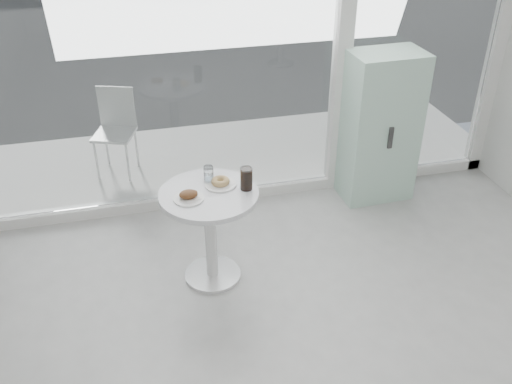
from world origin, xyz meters
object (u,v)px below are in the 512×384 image
object	(u,v)px
plate_donut	(220,183)
main_table	(210,218)
mint_cabinet	(380,127)
water_tumbler_b	(208,174)
patio_chair	(115,126)
plate_fritter	(189,196)
water_tumbler_a	(209,176)
cola_glass	(246,179)

from	to	relation	value
plate_donut	main_table	bearing A→B (deg)	-141.27
mint_cabinet	plate_donut	size ratio (longest dim) A/B	6.00
water_tumbler_b	mint_cabinet	bearing A→B (deg)	21.92
main_table	patio_chair	distance (m)	1.94
main_table	plate_donut	size ratio (longest dim) A/B	3.31
plate_fritter	water_tumbler_b	xyz separation A→B (m)	(0.18, 0.23, 0.02)
water_tumbler_a	cola_glass	size ratio (longest dim) A/B	0.67
plate_fritter	plate_donut	size ratio (longest dim) A/B	0.94
water_tumbler_a	cola_glass	distance (m)	0.29
mint_cabinet	water_tumbler_a	world-z (taller)	mint_cabinet
mint_cabinet	cola_glass	world-z (taller)	mint_cabinet
cola_glass	water_tumbler_a	bearing A→B (deg)	146.65
main_table	cola_glass	world-z (taller)	cola_glass
main_table	mint_cabinet	xyz separation A→B (m)	(1.72, 0.86, 0.15)
patio_chair	water_tumbler_a	xyz separation A→B (m)	(0.65, -1.69, 0.29)
mint_cabinet	patio_chair	distance (m)	2.54
main_table	plate_fritter	size ratio (longest dim) A/B	3.53
cola_glass	water_tumbler_b	bearing A→B (deg)	141.52
water_tumbler_a	water_tumbler_b	size ratio (longest dim) A/B	1.01
plate_donut	cola_glass	bearing A→B (deg)	-29.28
patio_chair	cola_glass	xyz separation A→B (m)	(0.89, -1.85, 0.32)
plate_fritter	plate_donut	distance (m)	0.28
mint_cabinet	water_tumbler_a	bearing A→B (deg)	-159.35
main_table	patio_chair	world-z (taller)	patio_chair
plate_fritter	water_tumbler_a	distance (m)	0.27
water_tumbler_a	patio_chair	bearing A→B (deg)	110.97
plate_fritter	water_tumbler_a	bearing A→B (deg)	48.41
main_table	plate_fritter	bearing A→B (deg)	-160.46
water_tumbler_b	main_table	bearing A→B (deg)	-100.21
main_table	cola_glass	bearing A→B (deg)	-2.90
plate_donut	cola_glass	distance (m)	0.21
main_table	mint_cabinet	distance (m)	1.93
water_tumbler_b	patio_chair	bearing A→B (deg)	111.41
patio_chair	water_tumbler_b	xyz separation A→B (m)	(0.65, -1.66, 0.29)
plate_donut	plate_fritter	bearing A→B (deg)	-151.68
cola_glass	plate_donut	bearing A→B (deg)	150.72
plate_donut	water_tumbler_a	distance (m)	0.10
main_table	plate_fritter	xyz separation A→B (m)	(-0.15, -0.05, 0.25)
water_tumbler_b	water_tumbler_a	bearing A→B (deg)	-94.05
mint_cabinet	cola_glass	bearing A→B (deg)	-151.07
main_table	water_tumbler_b	world-z (taller)	water_tumbler_b
main_table	patio_chair	bearing A→B (deg)	108.59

